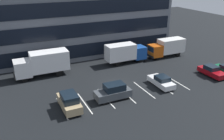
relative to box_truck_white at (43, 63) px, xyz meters
The scene contains 10 objects.
ground_plane 11.52m from the box_truck_white, 41.71° to the right, with size 120.00×120.00×0.00m, color black.
office_building 14.35m from the box_truck_white, 50.93° to the left, with size 34.92×13.85×14.40m.
lot_markings 13.64m from the box_truck_white, 51.15° to the right, with size 16.94×5.40×0.01m.
box_truck_white is the anchor object (origin of this frame).
box_truck_blue 13.87m from the box_truck_white, ahead, with size 7.30×2.42×3.38m.
box_truck_orange 22.41m from the box_truck_white, ahead, with size 7.07×2.34×3.28m.
suv_tan 11.13m from the box_truck_white, 85.65° to the right, with size 1.90×4.48×2.03m.
suv_charcoal 12.81m from the box_truck_white, 59.71° to the right, with size 4.52×1.92×2.05m.
sedan_white 17.60m from the box_truck_white, 36.98° to the right, with size 1.81×4.32×1.55m.
sedan_maroon 25.56m from the box_truck_white, 25.16° to the right, with size 1.84×4.39×1.57m.
Camera 1 is at (-13.54, -27.60, 14.87)m, focal length 38.93 mm.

